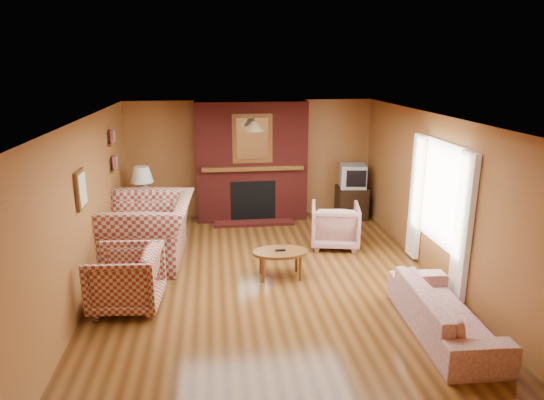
{
  "coord_description": "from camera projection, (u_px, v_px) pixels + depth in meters",
  "views": [
    {
      "loc": [
        -0.76,
        -6.57,
        3.12
      ],
      "look_at": [
        0.12,
        0.6,
        1.07
      ],
      "focal_mm": 32.0,
      "sensor_mm": 36.0,
      "label": 1
    }
  ],
  "objects": [
    {
      "name": "floor",
      "position": [
        269.0,
        280.0,
        7.22
      ],
      "size": [
        6.5,
        6.5,
        0.0
      ],
      "primitive_type": "plane",
      "color": "#46270F",
      "rests_on": "ground"
    },
    {
      "name": "ceiling",
      "position": [
        269.0,
        118.0,
        6.56
      ],
      "size": [
        6.5,
        6.5,
        0.0
      ],
      "primitive_type": "plane",
      "rotation": [
        3.14,
        0.0,
        0.0
      ],
      "color": "white",
      "rests_on": "wall_back"
    },
    {
      "name": "wall_back",
      "position": [
        251.0,
        159.0,
        9.99
      ],
      "size": [
        6.5,
        0.0,
        6.5
      ],
      "primitive_type": "plane",
      "rotation": [
        1.57,
        0.0,
        0.0
      ],
      "color": "#965E2E",
      "rests_on": "floor"
    },
    {
      "name": "wall_front",
      "position": [
        317.0,
        318.0,
        3.79
      ],
      "size": [
        6.5,
        0.0,
        6.5
      ],
      "primitive_type": "plane",
      "rotation": [
        -1.57,
        0.0,
        0.0
      ],
      "color": "#965E2E",
      "rests_on": "floor"
    },
    {
      "name": "wall_left",
      "position": [
        87.0,
        209.0,
        6.6
      ],
      "size": [
        0.0,
        6.5,
        6.5
      ],
      "primitive_type": "plane",
      "rotation": [
        1.57,
        0.0,
        1.57
      ],
      "color": "#965E2E",
      "rests_on": "floor"
    },
    {
      "name": "wall_right",
      "position": [
        436.0,
        197.0,
        7.18
      ],
      "size": [
        0.0,
        6.5,
        6.5
      ],
      "primitive_type": "plane",
      "rotation": [
        1.57,
        0.0,
        -1.57
      ],
      "color": "#965E2E",
      "rests_on": "floor"
    },
    {
      "name": "fireplace",
      "position": [
        252.0,
        163.0,
        9.74
      ],
      "size": [
        2.2,
        0.82,
        2.4
      ],
      "color": "#591813",
      "rests_on": "floor"
    },
    {
      "name": "window_right",
      "position": [
        439.0,
        206.0,
        7.0
      ],
      "size": [
        0.1,
        1.85,
        2.0
      ],
      "color": "silver",
      "rests_on": "wall_right"
    },
    {
      "name": "bookshelf",
      "position": [
        114.0,
        151.0,
        8.29
      ],
      "size": [
        0.09,
        0.55,
        0.71
      ],
      "color": "brown",
      "rests_on": "wall_left"
    },
    {
      "name": "botanical_print",
      "position": [
        81.0,
        189.0,
        6.22
      ],
      "size": [
        0.05,
        0.4,
        0.5
      ],
      "color": "brown",
      "rests_on": "wall_left"
    },
    {
      "name": "pendant_light",
      "position": [
        254.0,
        126.0,
        8.87
      ],
      "size": [
        0.36,
        0.36,
        0.48
      ],
      "color": "black",
      "rests_on": "ceiling"
    },
    {
      "name": "plaid_loveseat",
      "position": [
        148.0,
        231.0,
        7.77
      ],
      "size": [
        1.49,
        1.68,
        1.04
      ],
      "primitive_type": "imported",
      "rotation": [
        0.0,
        0.0,
        -1.63
      ],
      "color": "maroon",
      "rests_on": "floor"
    },
    {
      "name": "plaid_armchair",
      "position": [
        126.0,
        279.0,
        6.31
      ],
      "size": [
        0.96,
        0.93,
        0.81
      ],
      "primitive_type": "imported",
      "rotation": [
        0.0,
        0.0,
        -1.64
      ],
      "color": "maroon",
      "rests_on": "floor"
    },
    {
      "name": "floral_sofa",
      "position": [
        445.0,
        312.0,
        5.73
      ],
      "size": [
        0.83,
        1.95,
        0.56
      ],
      "primitive_type": "imported",
      "rotation": [
        0.0,
        0.0,
        1.53
      ],
      "color": "beige",
      "rests_on": "floor"
    },
    {
      "name": "floral_armchair",
      "position": [
        335.0,
        225.0,
        8.48
      ],
      "size": [
        0.97,
        0.98,
        0.76
      ],
      "primitive_type": "imported",
      "rotation": [
        0.0,
        0.0,
        2.93
      ],
      "color": "beige",
      "rests_on": "floor"
    },
    {
      "name": "coffee_table",
      "position": [
        280.0,
        254.0,
        7.23
      ],
      "size": [
        0.83,
        0.51,
        0.44
      ],
      "color": "brown",
      "rests_on": "floor"
    },
    {
      "name": "side_table",
      "position": [
        145.0,
        217.0,
        9.23
      ],
      "size": [
        0.43,
        0.43,
        0.57
      ],
      "primitive_type": "cube",
      "rotation": [
        0.0,
        0.0,
        0.01
      ],
      "color": "brown",
      "rests_on": "floor"
    },
    {
      "name": "table_lamp",
      "position": [
        142.0,
        183.0,
        9.05
      ],
      "size": [
        0.42,
        0.42,
        0.69
      ],
      "color": "silver",
      "rests_on": "side_table"
    },
    {
      "name": "tv_stand",
      "position": [
        351.0,
        202.0,
        10.04
      ],
      "size": [
        0.63,
        0.57,
        0.66
      ],
      "primitive_type": "cube",
      "rotation": [
        0.0,
        0.0,
        -0.05
      ],
      "color": "black",
      "rests_on": "floor"
    },
    {
      "name": "crt_tv",
      "position": [
        353.0,
        176.0,
        9.88
      ],
      "size": [
        0.58,
        0.58,
        0.47
      ],
      "color": "#A1A4A9",
      "rests_on": "tv_stand"
    }
  ]
}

